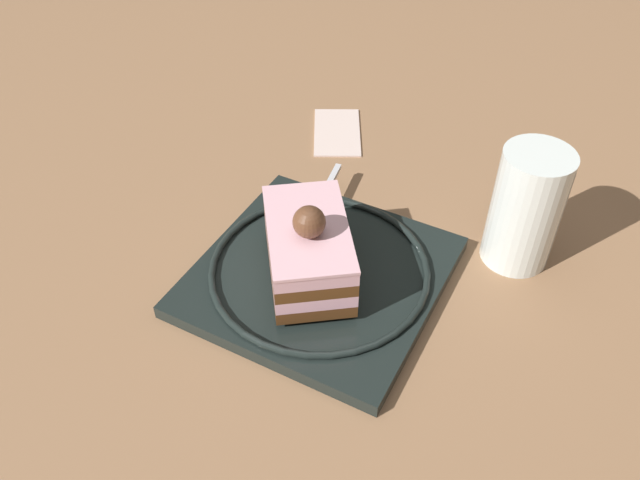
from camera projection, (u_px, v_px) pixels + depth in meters
The scene contains 6 objects.
ground_plane at pixel (293, 275), 0.60m from camera, with size 2.40×2.40×0.00m, color #8E6747.
dessert_plate at pixel (320, 272), 0.59m from camera, with size 0.24×0.24×0.02m.
cake_slice at pixel (308, 248), 0.55m from camera, with size 0.11×0.13×0.08m.
fork at pixel (323, 201), 0.64m from camera, with size 0.01×0.11×0.00m.
drink_glass_near at pixel (524, 215), 0.58m from camera, with size 0.06×0.06×0.12m.
folded_napkin at pixel (337, 131), 0.76m from camera, with size 0.10×0.05×0.00m, color beige.
Camera 1 is at (0.15, -0.39, 0.43)m, focal length 36.54 mm.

